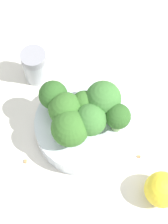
{
  "coord_description": "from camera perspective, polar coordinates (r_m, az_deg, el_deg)",
  "views": [
    {
      "loc": [
        -0.13,
        -0.2,
        0.55
      ],
      "look_at": [
        0.0,
        0.0,
        0.07
      ],
      "focal_mm": 60.0,
      "sensor_mm": 36.0,
      "label": 1
    }
  ],
  "objects": [
    {
      "name": "broccoli_floret_3",
      "position": [
        0.53,
        5.17,
        -0.8
      ],
      "size": [
        0.04,
        0.04,
        0.06
      ],
      "color": "#84AD66",
      "rests_on": "bowl"
    },
    {
      "name": "almond_crumb_0",
      "position": [
        0.58,
        8.37,
        -6.7
      ],
      "size": [
        0.01,
        0.01,
        0.01
      ],
      "primitive_type": "cube",
      "rotation": [
        0.0,
        0.0,
        5.41
      ],
      "color": "olive",
      "rests_on": "ground_plane"
    },
    {
      "name": "broccoli_floret_4",
      "position": [
        0.55,
        -4.71,
        2.51
      ],
      "size": [
        0.04,
        0.04,
        0.06
      ],
      "color": "#8EB770",
      "rests_on": "bowl"
    },
    {
      "name": "broccoli_floret_6",
      "position": [
        0.54,
        0.03,
        1.18
      ],
      "size": [
        0.04,
        0.04,
        0.05
      ],
      "color": "#8EB770",
      "rests_on": "bowl"
    },
    {
      "name": "lemon_wedge",
      "position": [
        0.55,
        11.83,
        -11.48
      ],
      "size": [
        0.05,
        0.05,
        0.05
      ],
      "primitive_type": "sphere",
      "color": "yellow",
      "rests_on": "ground_plane"
    },
    {
      "name": "broccoli_floret_1",
      "position": [
        0.54,
        -2.83,
        0.34
      ],
      "size": [
        0.05,
        0.05,
        0.06
      ],
      "color": "#84AD66",
      "rests_on": "bowl"
    },
    {
      "name": "broccoli_floret_2",
      "position": [
        0.53,
        1.11,
        -1.18
      ],
      "size": [
        0.05,
        0.05,
        0.06
      ],
      "color": "#8EB770",
      "rests_on": "bowl"
    },
    {
      "name": "pepper_shaker",
      "position": [
        0.62,
        -7.48,
        6.97
      ],
      "size": [
        0.04,
        0.04,
        0.06
      ],
      "color": "#B2B7BC",
      "rests_on": "ground_plane"
    },
    {
      "name": "almond_crumb_1",
      "position": [
        0.58,
        -8.94,
        -7.4
      ],
      "size": [
        0.01,
        0.01,
        0.01
      ],
      "primitive_type": "cube",
      "rotation": [
        0.0,
        0.0,
        4.05
      ],
      "color": "#AD7F4C",
      "rests_on": "ground_plane"
    },
    {
      "name": "ground_plane",
      "position": [
        0.6,
        -0.0,
        -2.88
      ],
      "size": [
        3.0,
        3.0,
        0.0
      ],
      "primitive_type": "plane",
      "color": "silver"
    },
    {
      "name": "broccoli_floret_5",
      "position": [
        0.53,
        -2.14,
        -2.5
      ],
      "size": [
        0.05,
        0.05,
        0.06
      ],
      "color": "#84AD66",
      "rests_on": "bowl"
    },
    {
      "name": "broccoli_floret_0",
      "position": [
        0.54,
        3.11,
        1.72
      ],
      "size": [
        0.05,
        0.05,
        0.07
      ],
      "color": "#84AD66",
      "rests_on": "bowl"
    },
    {
      "name": "bowl",
      "position": [
        0.58,
        -0.0,
        -2.21
      ],
      "size": [
        0.15,
        0.15,
        0.03
      ],
      "primitive_type": "cylinder",
      "color": "silver",
      "rests_on": "ground_plane"
    }
  ]
}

